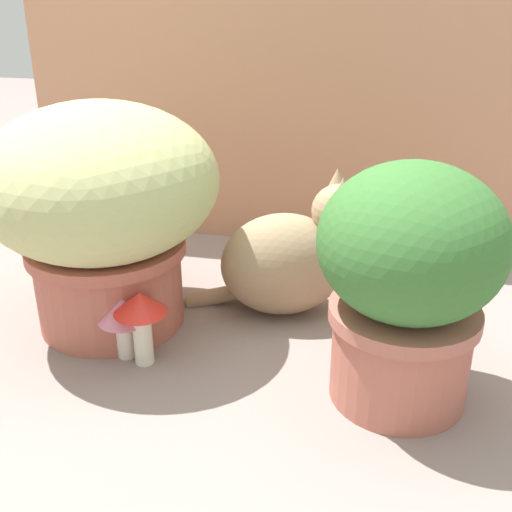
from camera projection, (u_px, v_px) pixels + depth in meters
ground_plane at (184, 352)px, 1.21m from camera, size 6.00×6.00×0.00m
cardboard_backdrop at (268, 59)px, 1.54m from camera, size 1.26×0.03×0.94m
grass_planter at (102, 203)px, 1.22m from camera, size 0.46×0.46×0.45m
leafy_planter at (408, 277)px, 1.00m from camera, size 0.30×0.30×0.41m
cat at (291, 259)px, 1.31m from camera, size 0.39×0.23×0.32m
mushroom_ornament_pink at (123, 314)px, 1.17m from camera, size 0.10×0.10×0.13m
mushroom_ornament_red at (141, 311)px, 1.14m from camera, size 0.10×0.10×0.15m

